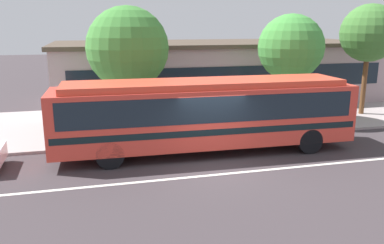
# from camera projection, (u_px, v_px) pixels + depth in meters

# --- Properties ---
(ground_plane) EXTENTS (120.00, 120.00, 0.00)m
(ground_plane) POSITION_uv_depth(u_px,v_px,m) (216.00, 166.00, 14.22)
(ground_plane) COLOR #3C3438
(sidewalk_slab) EXTENTS (60.00, 8.00, 0.12)m
(sidewalk_slab) POSITION_uv_depth(u_px,v_px,m) (175.00, 120.00, 20.86)
(sidewalk_slab) COLOR #A49796
(sidewalk_slab) RESTS_ON ground_plane
(lane_stripe_center) EXTENTS (56.00, 0.16, 0.01)m
(lane_stripe_center) POSITION_uv_depth(u_px,v_px,m) (223.00, 174.00, 13.47)
(lane_stripe_center) COLOR silver
(lane_stripe_center) RESTS_ON ground_plane
(transit_bus) EXTENTS (11.82, 2.82, 2.89)m
(transit_bus) POSITION_uv_depth(u_px,v_px,m) (206.00, 111.00, 15.47)
(transit_bus) COLOR red
(transit_bus) RESTS_ON ground_plane
(pedestrian_waiting_near_sign) EXTENTS (0.47, 0.47, 1.76)m
(pedestrian_waiting_near_sign) POSITION_uv_depth(u_px,v_px,m) (283.00, 108.00, 18.50)
(pedestrian_waiting_near_sign) COLOR navy
(pedestrian_waiting_near_sign) RESTS_ON sidewalk_slab
(bus_stop_sign) EXTENTS (0.13, 0.44, 2.36)m
(bus_stop_sign) POSITION_uv_depth(u_px,v_px,m) (302.00, 97.00, 18.63)
(bus_stop_sign) COLOR gray
(bus_stop_sign) RESTS_ON sidewalk_slab
(street_tree_near_stop) EXTENTS (3.88, 3.88, 5.74)m
(street_tree_near_stop) POSITION_uv_depth(u_px,v_px,m) (128.00, 48.00, 18.49)
(street_tree_near_stop) COLOR brown
(street_tree_near_stop) RESTS_ON sidewalk_slab
(street_tree_mid_block) EXTENTS (3.35, 3.35, 5.42)m
(street_tree_mid_block) POSITION_uv_depth(u_px,v_px,m) (291.00, 48.00, 19.99)
(street_tree_mid_block) COLOR brown
(street_tree_mid_block) RESTS_ON sidewalk_slab
(street_tree_far_end) EXTENTS (3.08, 3.08, 5.97)m
(street_tree_far_end) POSITION_uv_depth(u_px,v_px,m) (369.00, 33.00, 21.10)
(street_tree_far_end) COLOR brown
(street_tree_far_end) RESTS_ON sidewalk_slab
(station_building) EXTENTS (21.02, 8.76, 3.89)m
(station_building) POSITION_uv_depth(u_px,v_px,m) (215.00, 71.00, 26.67)
(station_building) COLOR #AA9195
(station_building) RESTS_ON ground_plane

